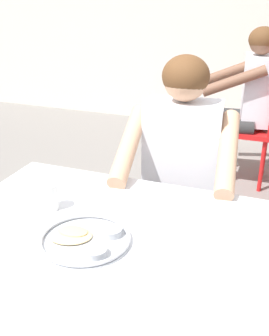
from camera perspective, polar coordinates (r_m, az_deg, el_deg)
The scene contains 7 objects.
table_foreground at distance 1.33m, azimuth -4.06°, elevation -12.80°, with size 1.14×0.93×0.74m.
thali_tray at distance 1.29m, azimuth -6.75°, elevation -9.75°, with size 0.28×0.28×0.03m.
drinking_cup at distance 1.48m, azimuth -11.77°, elevation -3.81°, with size 0.06×0.06×0.10m.
chair_foreground at distance 2.13m, azimuth 6.88°, elevation -3.17°, with size 0.46×0.46×0.85m.
diner_foreground at distance 1.84m, azimuth 6.15°, elevation -0.03°, with size 0.54×0.59×1.21m.
chair_red_left at distance 3.32m, azimuth 16.75°, elevation 6.25°, with size 0.41×0.40×0.89m.
patron_background at distance 3.30m, azimuth 14.94°, elevation 10.05°, with size 0.59×0.55×1.20m.
Camera 1 is at (0.39, -0.96, 1.47)m, focal length 43.95 mm.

